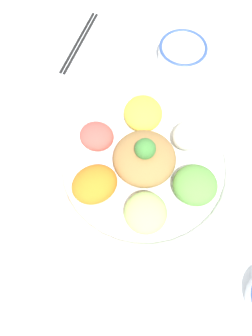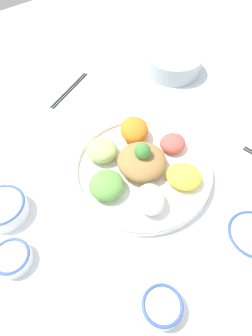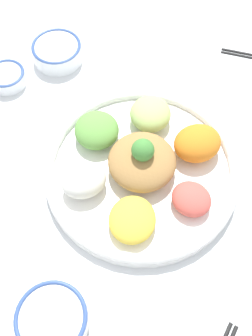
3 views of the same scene
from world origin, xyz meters
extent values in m
plane|color=white|center=(0.00, 0.00, 0.00)|extent=(2.40, 2.40, 0.00)
cylinder|color=white|center=(-0.03, -0.02, 0.01)|extent=(0.39, 0.39, 0.02)
torus|color=white|center=(-0.03, -0.02, 0.03)|extent=(0.39, 0.39, 0.02)
ellipsoid|color=#E55B51|center=(-0.14, -0.02, 0.04)|extent=(0.08, 0.07, 0.04)
ellipsoid|color=orange|center=(-0.09, -0.12, 0.05)|extent=(0.12, 0.12, 0.06)
ellipsoid|color=#B7DB7A|center=(0.03, -0.12, 0.05)|extent=(0.12, 0.12, 0.05)
ellipsoid|color=#6BAD4C|center=(0.09, -0.02, 0.05)|extent=(0.09, 0.09, 0.05)
ellipsoid|color=white|center=(0.04, 0.08, 0.05)|extent=(0.11, 0.11, 0.05)
ellipsoid|color=yellow|center=(-0.08, 0.08, 0.04)|extent=(0.12, 0.12, 0.04)
ellipsoid|color=#AD7F47|center=(-0.03, -0.02, 0.05)|extent=(0.13, 0.13, 0.06)
sphere|color=#478E3D|center=(-0.03, -0.02, 0.09)|extent=(0.04, 0.04, 0.04)
cylinder|color=white|center=(0.36, -0.02, 0.02)|extent=(0.09, 0.09, 0.03)
torus|color=#38569E|center=(0.36, -0.02, 0.03)|extent=(0.09, 0.09, 0.01)
cylinder|color=#5B3319|center=(0.36, -0.02, 0.03)|extent=(0.07, 0.07, 0.00)
cylinder|color=white|center=(-0.08, 0.30, 0.02)|extent=(0.12, 0.12, 0.04)
torus|color=#38569E|center=(-0.08, 0.30, 0.04)|extent=(0.12, 0.12, 0.01)
cylinder|color=maroon|center=(-0.08, 0.30, 0.04)|extent=(0.10, 0.10, 0.00)
cylinder|color=white|center=(0.32, -0.15, 0.02)|extent=(0.12, 0.12, 0.04)
torus|color=#38569E|center=(0.32, -0.15, 0.04)|extent=(0.12, 0.12, 0.01)
cylinder|color=#DBB251|center=(0.32, -0.15, 0.04)|extent=(0.10, 0.10, 0.00)
camera|label=1|loc=(0.12, -0.36, 0.78)|focal=42.00mm
camera|label=2|loc=(0.31, 0.31, 0.65)|focal=30.00mm
camera|label=3|loc=(-0.24, 0.30, 0.71)|focal=42.00mm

